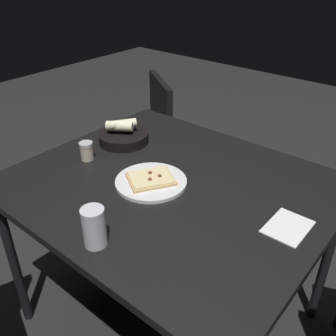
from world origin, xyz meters
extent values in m
plane|color=black|center=(0.00, 0.00, 0.00)|extent=(8.00, 8.00, 0.00)
cube|color=black|center=(0.00, 0.00, 0.74)|extent=(0.99, 1.15, 0.03)
cylinder|color=black|center=(0.44, -0.52, 0.36)|extent=(0.04, 0.04, 0.73)
cylinder|color=black|center=(-0.44, 0.52, 0.36)|extent=(0.04, 0.04, 0.73)
cylinder|color=black|center=(0.44, 0.52, 0.36)|extent=(0.04, 0.04, 0.73)
cylinder|color=white|center=(-0.05, 0.05, 0.77)|extent=(0.27, 0.27, 0.01)
cube|color=tan|center=(-0.05, 0.05, 0.78)|extent=(0.21, 0.20, 0.01)
cube|color=beige|center=(-0.05, 0.05, 0.79)|extent=(0.19, 0.19, 0.01)
sphere|color=brown|center=(-0.03, 0.03, 0.79)|extent=(0.02, 0.02, 0.02)
sphere|color=brown|center=(-0.04, 0.07, 0.79)|extent=(0.02, 0.02, 0.02)
sphere|color=brown|center=(-0.07, 0.04, 0.79)|extent=(0.02, 0.02, 0.02)
cylinder|color=black|center=(0.13, 0.38, 0.78)|extent=(0.22, 0.22, 0.05)
cylinder|color=beige|center=(0.11, 0.39, 0.84)|extent=(0.10, 0.12, 0.04)
cylinder|color=beige|center=(0.13, 0.38, 0.85)|extent=(0.12, 0.10, 0.04)
cylinder|color=red|center=(0.18, 0.37, 0.78)|extent=(0.06, 0.06, 0.03)
cylinder|color=silver|center=(-0.40, -0.04, 0.82)|extent=(0.07, 0.07, 0.13)
cylinder|color=#B98915|center=(-0.40, -0.04, 0.78)|extent=(0.06, 0.06, 0.04)
cylinder|color=#BFB299|center=(-0.08, 0.38, 0.79)|extent=(0.05, 0.05, 0.06)
cylinder|color=maroon|center=(-0.08, 0.38, 0.78)|extent=(0.05, 0.05, 0.03)
cylinder|color=#B7B7BC|center=(-0.08, 0.38, 0.83)|extent=(0.06, 0.06, 0.01)
cube|color=white|center=(0.03, -0.45, 0.76)|extent=(0.16, 0.12, 0.00)
cube|color=#2C2C2C|center=(0.54, 0.77, 0.43)|extent=(0.61, 0.61, 0.04)
cube|color=black|center=(0.70, 0.66, 0.66)|extent=(0.27, 0.36, 0.41)
cylinder|color=black|center=(0.49, 1.04, 0.21)|extent=(0.03, 0.03, 0.41)
cylinder|color=black|center=(0.27, 0.73, 0.21)|extent=(0.03, 0.03, 0.41)
cylinder|color=black|center=(0.80, 0.82, 0.21)|extent=(0.03, 0.03, 0.41)
cylinder|color=black|center=(0.59, 0.51, 0.21)|extent=(0.03, 0.03, 0.41)
camera|label=1|loc=(-0.92, -0.76, 1.53)|focal=40.21mm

